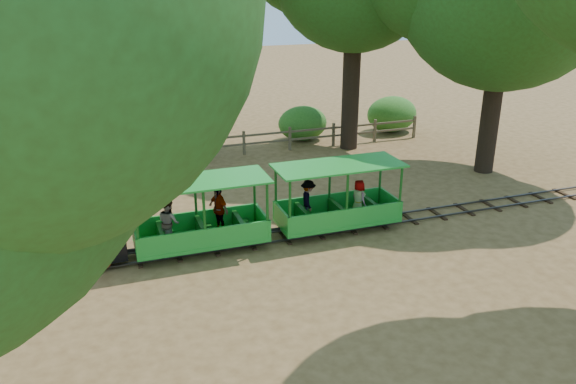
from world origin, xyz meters
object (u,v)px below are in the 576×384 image
object	(u,v)px
locomotive	(61,202)
carriage_front	(198,223)
fence	(220,143)
carriage_rear	(334,205)

from	to	relation	value
locomotive	carriage_front	xyz separation A→B (m)	(3.27, -0.04, -1.02)
locomotive	carriage_front	size ratio (longest dim) A/B	0.89
locomotive	fence	size ratio (longest dim) A/B	0.18
carriage_rear	fence	size ratio (longest dim) A/B	0.20
locomotive	carriage_rear	size ratio (longest dim) A/B	0.89
locomotive	carriage_front	world-z (taller)	locomotive
locomotive	carriage_rear	world-z (taller)	locomotive
carriage_front	carriage_rear	world-z (taller)	same
fence	locomotive	bearing A→B (deg)	-125.48
carriage_rear	fence	bearing A→B (deg)	100.89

